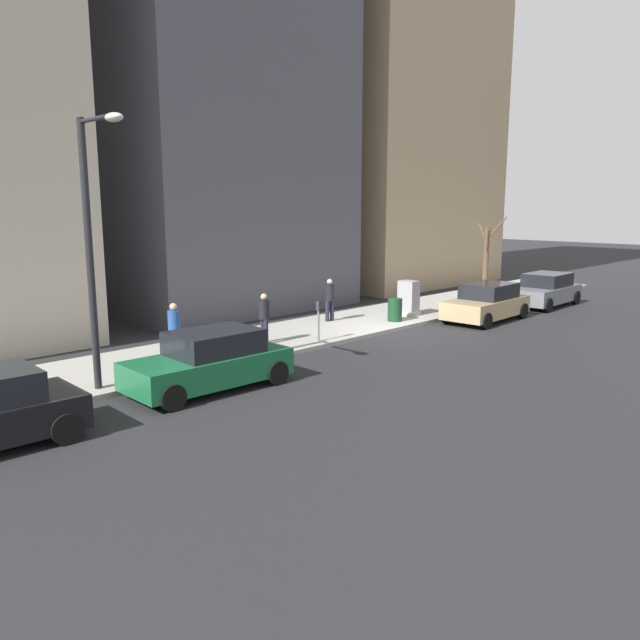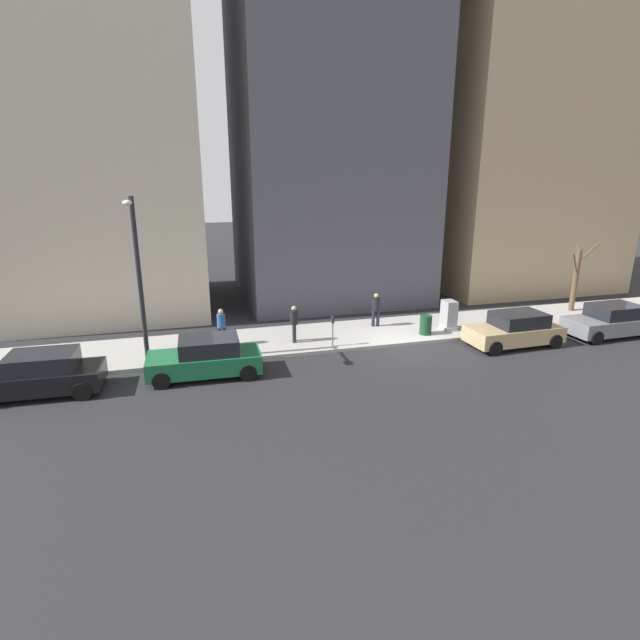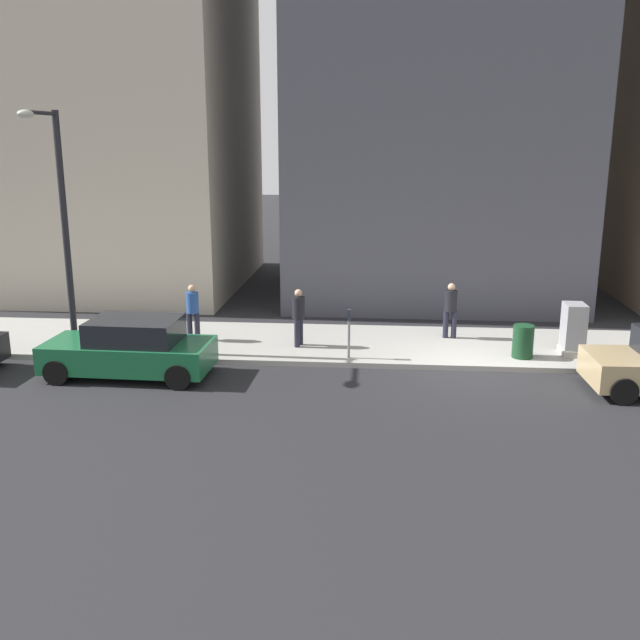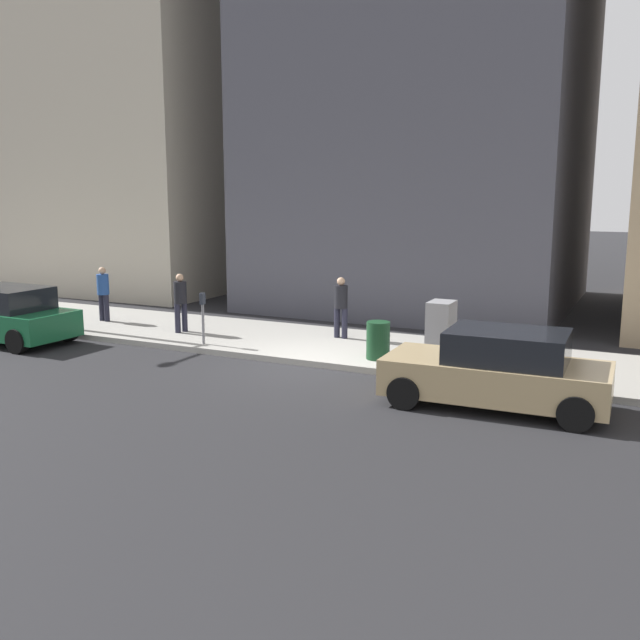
{
  "view_description": "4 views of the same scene",
  "coord_description": "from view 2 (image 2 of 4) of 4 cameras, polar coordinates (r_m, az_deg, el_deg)",
  "views": [
    {
      "loc": [
        -13.93,
        17.7,
        4.69
      ],
      "look_at": [
        0.27,
        3.35,
        0.91
      ],
      "focal_mm": 35.0,
      "sensor_mm": 36.0,
      "label": 1
    },
    {
      "loc": [
        -19.31,
        9.26,
        7.5
      ],
      "look_at": [
        1.74,
        3.45,
        0.99
      ],
      "focal_mm": 28.0,
      "sensor_mm": 36.0,
      "label": 2
    },
    {
      "loc": [
        -18.04,
        2.45,
        5.92
      ],
      "look_at": [
        0.1,
        3.99,
        1.28
      ],
      "focal_mm": 40.0,
      "sensor_mm": 36.0,
      "label": 3
    },
    {
      "loc": [
        -14.6,
        -7.45,
        4.17
      ],
      "look_at": [
        1.53,
        0.38,
        0.84
      ],
      "focal_mm": 40.0,
      "sensor_mm": 36.0,
      "label": 4
    }
  ],
  "objects": [
    {
      "name": "pedestrian_near_meter",
      "position": [
        24.62,
        6.41,
        1.39
      ],
      "size": [
        0.36,
        0.4,
        1.66
      ],
      "rotation": [
        0.0,
        0.0,
        4.6
      ],
      "color": "#1E1E2D",
      "rests_on": "sidewalk"
    },
    {
      "name": "office_tower_left",
      "position": [
        38.05,
        21.68,
        25.37
      ],
      "size": [
        11.64,
        11.64,
        27.99
      ],
      "primitive_type": "cube",
      "color": "tan",
      "rests_on": "ground"
    },
    {
      "name": "bare_tree",
      "position": [
        30.47,
        27.19,
        4.26
      ],
      "size": [
        1.57,
        1.65,
        3.91
      ],
      "color": "brown",
      "rests_on": "sidewalk"
    },
    {
      "name": "parked_car_black",
      "position": [
        19.96,
        -29.4,
        -5.47
      ],
      "size": [
        2.05,
        4.26,
        1.52
      ],
      "rotation": [
        0.0,
        0.0,
        -0.03
      ],
      "color": "black",
      "rests_on": "ground"
    },
    {
      "name": "parked_car_green",
      "position": [
        19.42,
        -12.93,
        -4.24
      ],
      "size": [
        2.03,
        4.25,
        1.52
      ],
      "rotation": [
        0.0,
        0.0,
        -0.03
      ],
      "color": "#196038",
      "rests_on": "ground"
    },
    {
      "name": "parked_car_grey",
      "position": [
        27.26,
        30.29,
        -0.09
      ],
      "size": [
        2.01,
        4.24,
        1.52
      ],
      "rotation": [
        0.0,
        0.0,
        0.02
      ],
      "color": "slate",
      "rests_on": "ground"
    },
    {
      "name": "pedestrian_far_corner",
      "position": [
        22.16,
        -11.2,
        -0.56
      ],
      "size": [
        0.36,
        0.4,
        1.66
      ],
      "rotation": [
        0.0,
        0.0,
        1.4
      ],
      "color": "#1E1E2D",
      "rests_on": "sidewalk"
    },
    {
      "name": "parked_car_tan",
      "position": [
        23.86,
        21.38,
        -1.06
      ],
      "size": [
        2.03,
        4.25,
        1.52
      ],
      "rotation": [
        0.0,
        0.0,
        0.03
      ],
      "color": "tan",
      "rests_on": "ground"
    },
    {
      "name": "streetlamp",
      "position": [
        19.97,
        -20.11,
        5.53
      ],
      "size": [
        1.97,
        0.32,
        6.5
      ],
      "color": "black",
      "rests_on": "sidewalk"
    },
    {
      "name": "pedestrian_midblock",
      "position": [
        22.23,
        -2.98,
        -0.2
      ],
      "size": [
        0.39,
        0.36,
        1.66
      ],
      "rotation": [
        0.0,
        0.0,
        2.85
      ],
      "color": "#1E1E2D",
      "rests_on": "sidewalk"
    },
    {
      "name": "sidewalk",
      "position": [
        24.39,
        7.68,
        -1.28
      ],
      "size": [
        4.0,
        36.0,
        0.15
      ],
      "primitive_type": "cube",
      "color": "#9E9B93",
      "rests_on": "ground"
    },
    {
      "name": "office_block_center",
      "position": [
        31.73,
        0.78,
        26.23
      ],
      "size": [
        10.48,
        10.48,
        25.62
      ],
      "primitive_type": "cube",
      "color": "#4C4C56",
      "rests_on": "ground"
    },
    {
      "name": "trash_bin",
      "position": [
        23.9,
        11.99,
        -0.56
      ],
      "size": [
        0.56,
        0.56,
        0.9
      ],
      "primitive_type": "cylinder",
      "color": "#14381E",
      "rests_on": "sidewalk"
    },
    {
      "name": "ground_plane",
      "position": [
        22.69,
        9.63,
        -2.95
      ],
      "size": [
        120.0,
        120.0,
        0.0
      ],
      "primitive_type": "plane",
      "color": "#232326"
    },
    {
      "name": "parking_meter",
      "position": [
        21.66,
        1.45,
        -0.93
      ],
      "size": [
        0.14,
        0.1,
        1.35
      ],
      "color": "slate",
      "rests_on": "sidewalk"
    },
    {
      "name": "utility_box",
      "position": [
        24.82,
        14.5,
        0.51
      ],
      "size": [
        0.83,
        0.61,
        1.43
      ],
      "color": "#A8A399",
      "rests_on": "sidewalk"
    },
    {
      "name": "office_tower_right",
      "position": [
        31.07,
        -25.8,
        26.48
      ],
      "size": [
        10.7,
        10.7,
        27.25
      ],
      "primitive_type": "cube",
      "color": "#BCB29E",
      "rests_on": "ground"
    }
  ]
}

